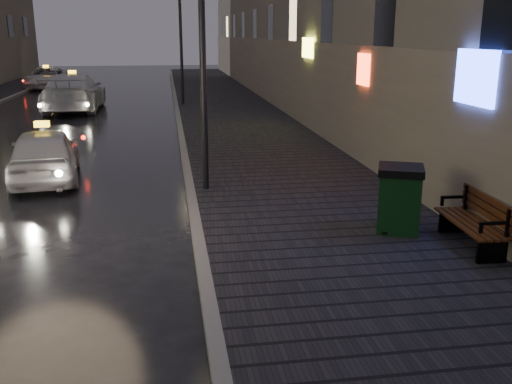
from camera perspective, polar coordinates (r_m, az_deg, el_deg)
The scene contains 10 objects.
ground at distance 7.33m, azimuth -16.54°, elevation -13.65°, with size 120.00×120.00×0.00m, color black.
sidewalk at distance 27.71m, azimuth -2.94°, elevation 8.49°, with size 4.60×58.00×0.15m, color black.
curb at distance 27.57m, azimuth -7.96°, elevation 8.33°, with size 0.20×58.00×0.15m, color slate.
lamp_near at distance 12.38m, azimuth -5.40°, elevation 15.48°, with size 0.36×0.36×5.28m.
lamp_far at distance 28.36m, azimuth -7.54°, elevation 15.46°, with size 0.36×0.36×5.28m.
bench at distance 9.86m, azimuth 21.15°, elevation -2.73°, with size 0.67×1.71×0.86m.
trash_bin at distance 10.20m, azimuth 14.12°, elevation -0.62°, with size 0.98×0.98×1.16m.
taxi_near at distance 14.87m, azimuth -20.37°, elevation 3.61°, with size 1.56×3.88×1.32m, color silver.
taxi_mid at distance 28.08m, azimuth -17.76°, elevation 9.48°, with size 2.40×5.91×1.71m, color silver.
taxi_far at distance 40.21m, azimuth -20.19°, elevation 10.66°, with size 2.26×4.89×1.36m, color silver.
Camera 1 is at (1.06, -6.35, 3.51)m, focal length 40.00 mm.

